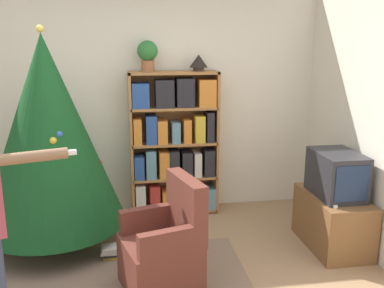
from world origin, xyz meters
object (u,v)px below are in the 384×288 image
table_lamp (199,62)px  television (337,174)px  potted_plant (148,54)px  armchair (165,251)px  bookshelf (174,145)px  christmas_tree (49,133)px

table_lamp → television: bearing=-43.9°
television → potted_plant: (-1.69, 1.09, 1.09)m
armchair → potted_plant: potted_plant is taller
potted_plant → bookshelf: bearing=-1.7°
table_lamp → bookshelf: bearing=-178.4°
bookshelf → table_lamp: table_lamp is taller
christmas_tree → table_lamp: bearing=21.6°
potted_plant → table_lamp: size_ratio=1.64×
bookshelf → christmas_tree: christmas_tree is taller
armchair → television: bearing=89.9°
christmas_tree → potted_plant: 1.34m
bookshelf → table_lamp: bearing=1.6°
christmas_tree → armchair: bearing=-44.0°
potted_plant → table_lamp: bearing=-0.0°
christmas_tree → table_lamp: christmas_tree is taller
christmas_tree → armchair: size_ratio=2.28×
television → christmas_tree: size_ratio=0.27×
television → table_lamp: table_lamp is taller
christmas_tree → potted_plant: christmas_tree is taller
bookshelf → table_lamp: (0.28, 0.01, 0.93)m
potted_plant → armchair: bearing=-89.4°
bookshelf → potted_plant: bearing=178.3°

